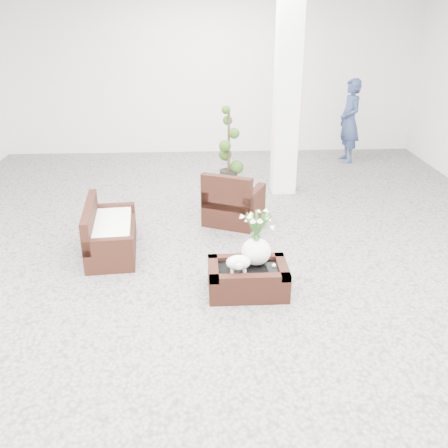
{
  "coord_description": "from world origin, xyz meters",
  "views": [
    {
      "loc": [
        -0.3,
        -5.76,
        3.07
      ],
      "look_at": [
        0.0,
        -0.1,
        0.62
      ],
      "focal_mm": 40.91,
      "sensor_mm": 36.0,
      "label": 1
    }
  ],
  "objects_px": {
    "armchair": "(234,196)",
    "topiary": "(229,145)",
    "coffee_table": "(248,280)",
    "loveseat": "(111,229)"
  },
  "relations": [
    {
      "from": "armchair",
      "to": "topiary",
      "type": "xyz_separation_m",
      "value": [
        0.04,
        1.91,
        0.29
      ]
    },
    {
      "from": "armchair",
      "to": "coffee_table",
      "type": "bearing_deg",
      "value": 115.1
    },
    {
      "from": "topiary",
      "to": "armchair",
      "type": "bearing_deg",
      "value": -91.06
    },
    {
      "from": "loveseat",
      "to": "topiary",
      "type": "bearing_deg",
      "value": -36.48
    },
    {
      "from": "armchair",
      "to": "topiary",
      "type": "distance_m",
      "value": 1.93
    },
    {
      "from": "armchair",
      "to": "topiary",
      "type": "relative_size",
      "value": 0.59
    },
    {
      "from": "topiary",
      "to": "coffee_table",
      "type": "bearing_deg",
      "value": -90.38
    },
    {
      "from": "coffee_table",
      "to": "armchair",
      "type": "distance_m",
      "value": 2.1
    },
    {
      "from": "coffee_table",
      "to": "armchair",
      "type": "xyz_separation_m",
      "value": [
        -0.01,
        2.09,
        0.25
      ]
    },
    {
      "from": "coffee_table",
      "to": "loveseat",
      "type": "distance_m",
      "value": 2.06
    }
  ]
}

